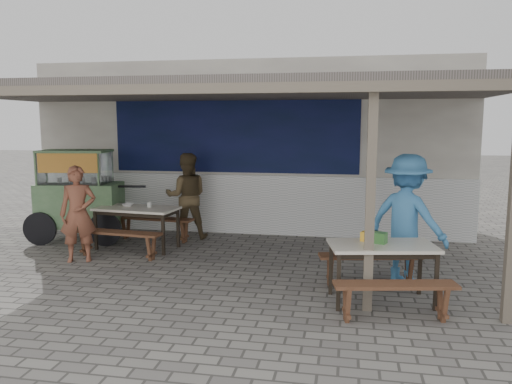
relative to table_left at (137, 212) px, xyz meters
The scene contains 17 objects.
ground 2.23m from the table_left, 40.68° to the right, with size 60.00×60.00×0.00m, color slate.
back_wall 2.92m from the table_left, 53.66° to the left, with size 9.00×1.28×3.50m.
warung_roof 2.66m from the table_left, 16.68° to the right, with size 9.00×4.21×2.81m.
table_left is the anchor object (origin of this frame).
bench_left_street 0.72m from the table_left, 96.12° to the right, with size 1.57×0.44×0.45m.
bench_left_wall 0.72m from the table_left, 83.88° to the left, with size 1.57×0.44×0.45m.
table_right 4.59m from the table_left, 25.64° to the right, with size 1.41×0.94×0.75m.
bench_right_street 4.99m from the table_left, 31.34° to the right, with size 1.42×0.54×0.45m.
bench_right_wall 4.27m from the table_left, 18.97° to the right, with size 1.42×0.54×0.45m.
vendor_cart 1.41m from the table_left, 164.38° to the left, with size 2.13×1.06×1.74m.
patron_street_side 1.12m from the table_left, 122.23° to the right, with size 0.57×0.38×1.57m, color brown.
patron_wall_side 1.14m from the table_left, 56.30° to the left, with size 0.81×0.63×1.67m, color brown.
patron_right_table 4.66m from the table_left, 13.34° to the right, with size 1.18×0.68×1.82m, color #4083BD.
tissue_box 4.36m from the table_left, 25.08° to the right, with size 0.12×0.12×0.12m, color gold.
donation_box 4.52m from the table_left, 25.28° to the right, with size 0.21×0.14×0.14m, color #3C7B37.
condiment_jar 0.25m from the table_left, 23.50° to the left, with size 0.08×0.08×0.09m, color silver.
condiment_bowl 0.25m from the table_left, 154.34° to the left, with size 0.21×0.21×0.05m, color silver.
Camera 1 is at (2.08, -6.84, 2.25)m, focal length 35.00 mm.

